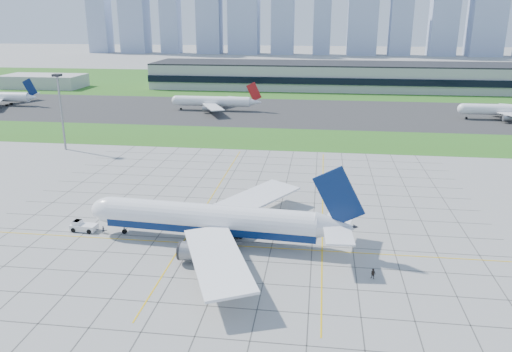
{
  "coord_description": "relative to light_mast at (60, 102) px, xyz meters",
  "views": [
    {
      "loc": [
        16.69,
        -91.24,
        43.82
      ],
      "look_at": [
        1.76,
        22.16,
        7.0
      ],
      "focal_mm": 35.0,
      "sensor_mm": 36.0,
      "label": 1
    }
  ],
  "objects": [
    {
      "name": "ground",
      "position": [
        70.0,
        -65.0,
        -16.18
      ],
      "size": [
        1400.0,
        1400.0,
        0.0
      ],
      "primitive_type": "plane",
      "color": "#959690",
      "rests_on": "ground"
    },
    {
      "name": "grass_median",
      "position": [
        70.0,
        25.0,
        -16.16
      ],
      "size": [
        700.0,
        35.0,
        0.04
      ],
      "primitive_type": "cube",
      "color": "#30601B",
      "rests_on": "ground"
    },
    {
      "name": "asphalt_taxiway",
      "position": [
        70.0,
        80.0,
        -16.15
      ],
      "size": [
        700.0,
        75.0,
        0.04
      ],
      "primitive_type": "cube",
      "color": "#383838",
      "rests_on": "ground"
    },
    {
      "name": "grass_far",
      "position": [
        70.0,
        190.0,
        -16.16
      ],
      "size": [
        700.0,
        145.0,
        0.04
      ],
      "primitive_type": "cube",
      "color": "#30601B",
      "rests_on": "ground"
    },
    {
      "name": "apron_markings",
      "position": [
        70.43,
        -53.91,
        -16.17
      ],
      "size": [
        120.0,
        130.0,
        0.03
      ],
      "color": "#474744",
      "rests_on": "ground"
    },
    {
      "name": "terminal",
      "position": [
        110.0,
        164.87,
        -8.29
      ],
      "size": [
        260.0,
        43.0,
        15.8
      ],
      "color": "#B7B7B2",
      "rests_on": "ground"
    },
    {
      "name": "service_block",
      "position": [
        -90.0,
        145.0,
        -12.18
      ],
      "size": [
        50.0,
        25.0,
        8.0
      ],
      "primitive_type": "cube",
      "color": "#B7B7B2",
      "rests_on": "ground"
    },
    {
      "name": "light_mast",
      "position": [
        0.0,
        0.0,
        0.0
      ],
      "size": [
        2.5,
        2.5,
        25.6
      ],
      "color": "gray",
      "rests_on": "ground"
    },
    {
      "name": "city_skyline",
      "position": [
        61.29,
        455.0,
        42.91
      ],
      "size": [
        523.0,
        32.4,
        160.0
      ],
      "color": "#95A4C3",
      "rests_on": "ground"
    },
    {
      "name": "airliner",
      "position": [
        65.99,
        -65.71,
        -11.36
      ],
      "size": [
        56.05,
        56.64,
        17.64
      ],
      "rotation": [
        0.0,
        0.0,
        -0.07
      ],
      "color": "white",
      "rests_on": "ground"
    },
    {
      "name": "pushback_tug",
      "position": [
        37.22,
        -63.95,
        -15.19
      ],
      "size": [
        8.11,
        3.16,
        2.24
      ],
      "rotation": [
        0.0,
        0.0,
        -0.07
      ],
      "color": "white",
      "rests_on": "ground"
    },
    {
      "name": "crew_near",
      "position": [
        42.12,
        -64.67,
        -15.39
      ],
      "size": [
        0.64,
        0.69,
        1.59
      ],
      "primitive_type": "imported",
      "rotation": [
        0.0,
        0.0,
        0.97
      ],
      "color": "black",
      "rests_on": "ground"
    },
    {
      "name": "crew_far",
      "position": [
        96.85,
        -76.8,
        -15.21
      ],
      "size": [
        1.18,
        1.09,
        1.94
      ],
      "primitive_type": "imported",
      "rotation": [
        0.0,
        0.0,
        -0.49
      ],
      "color": "black",
      "rests_on": "ground"
    },
    {
      "name": "distant_jet_0",
      "position": [
        -73.51,
        79.02,
        -11.7
      ],
      "size": [
        32.16,
        42.66,
        14.08
      ],
      "color": "white",
      "rests_on": "ground"
    },
    {
      "name": "distant_jet_1",
      "position": [
        35.26,
        79.08,
        -11.69
      ],
      "size": [
        41.78,
        42.66,
        14.08
      ],
      "color": "white",
      "rests_on": "ground"
    },
    {
      "name": "distant_jet_2",
      "position": [
        167.75,
        73.45,
        -11.69
      ],
      "size": [
        41.84,
        42.66,
        14.08
      ],
      "color": "white",
      "rests_on": "ground"
    }
  ]
}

